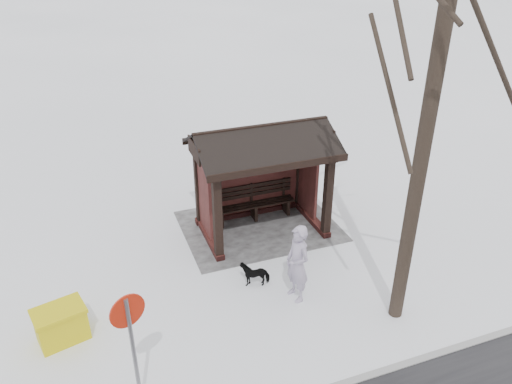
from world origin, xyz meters
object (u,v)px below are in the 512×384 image
at_px(dog, 255,273).
at_px(grit_bin, 61,324).
at_px(bus_shelter, 260,156).
at_px(tree_near, 445,18).
at_px(pedestrian, 297,264).
at_px(road_sign, 130,329).

distance_m(dog, grit_bin, 4.30).
bearing_deg(bus_shelter, tree_near, 108.99).
bearing_deg(tree_near, pedestrian, -34.80).
bearing_deg(dog, grit_bin, -71.70).
bearing_deg(road_sign, pedestrian, -176.81).
distance_m(bus_shelter, pedestrian, 3.36).
bearing_deg(grit_bin, road_sign, 105.95).
relative_size(tree_near, grit_bin, 7.98).
bearing_deg(dog, bus_shelter, 170.35).
distance_m(dog, road_sign, 4.17).
height_order(bus_shelter, tree_near, tree_near).
distance_m(pedestrian, road_sign, 4.16).
distance_m(bus_shelter, dog, 3.13).
xyz_separation_m(bus_shelter, road_sign, (4.04, 4.75, -0.44)).
relative_size(tree_near, dog, 13.21).
bearing_deg(tree_near, grit_bin, -14.26).
relative_size(bus_shelter, grit_bin, 3.18).
xyz_separation_m(tree_near, pedestrian, (1.80, -1.25, -5.23)).
relative_size(tree_near, road_sign, 3.77).
relative_size(pedestrian, grit_bin, 1.64).
distance_m(tree_near, road_sign, 7.11).
height_order(pedestrian, road_sign, road_sign).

